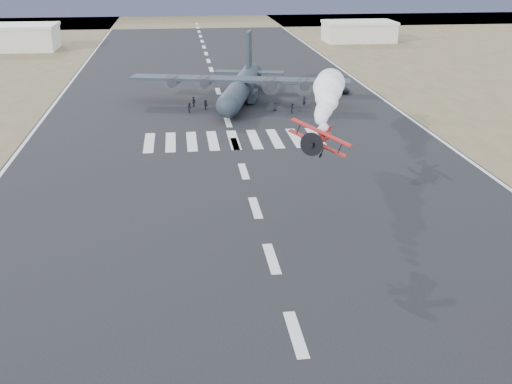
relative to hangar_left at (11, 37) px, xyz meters
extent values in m
plane|color=black|center=(52.00, -145.00, -3.41)|extent=(500.00, 500.00, 0.00)
cube|color=brown|center=(52.00, 85.00, -3.41)|extent=(500.00, 80.00, 0.00)
cube|color=beige|center=(0.00, 0.00, -0.41)|extent=(24.00, 14.00, 6.00)
cube|color=silver|center=(0.00, 0.00, 2.89)|extent=(24.50, 14.50, 0.80)
cube|color=beige|center=(98.00, 5.00, -0.81)|extent=(20.00, 12.00, 5.20)
cube|color=silver|center=(98.00, 5.00, 2.09)|extent=(20.50, 12.50, 0.80)
cylinder|color=red|center=(57.61, -125.86, 5.33)|extent=(2.15, 5.06, 0.90)
sphere|color=black|center=(57.66, -125.67, 5.68)|extent=(0.70, 0.70, 0.70)
cylinder|color=black|center=(57.00, -128.18, 5.33)|extent=(1.12, 0.84, 1.00)
cylinder|color=black|center=(56.91, -128.52, 5.33)|extent=(2.13, 0.59, 2.20)
cube|color=red|center=(57.51, -126.25, 4.98)|extent=(5.75, 2.42, 2.10)
cube|color=red|center=(57.43, -126.54, 6.18)|extent=(5.93, 2.47, 2.16)
cube|color=red|center=(58.20, -123.64, 5.83)|extent=(0.33, 0.89, 1.00)
cube|color=red|center=(58.20, -123.64, 5.33)|extent=(2.11, 1.19, 0.08)
cylinder|color=black|center=(56.63, -126.43, 4.13)|extent=(0.23, 0.46, 0.44)
cylinder|color=black|center=(58.18, -126.84, 4.13)|extent=(0.23, 0.46, 0.44)
sphere|color=white|center=(58.25, -123.45, 5.33)|extent=(0.70, 0.70, 0.70)
sphere|color=white|center=(58.87, -121.13, 5.36)|extent=(1.02, 1.02, 1.02)
sphere|color=white|center=(59.48, -118.81, 5.39)|extent=(1.34, 1.34, 1.34)
sphere|color=white|center=(60.10, -116.50, 5.42)|extent=(1.66, 1.66, 1.66)
sphere|color=white|center=(60.71, -114.18, 5.45)|extent=(1.98, 1.98, 1.98)
sphere|color=white|center=(61.33, -111.86, 5.48)|extent=(2.30, 2.30, 2.30)
sphere|color=white|center=(61.94, -109.54, 5.51)|extent=(2.62, 2.62, 2.62)
sphere|color=white|center=(62.56, -107.23, 5.54)|extent=(2.94, 2.94, 2.94)
sphere|color=white|center=(63.17, -104.91, 5.57)|extent=(3.26, 3.26, 3.26)
sphere|color=white|center=(63.79, -102.59, 5.60)|extent=(3.58, 3.58, 3.58)
sphere|color=white|center=(64.40, -100.27, 5.63)|extent=(3.90, 3.90, 3.90)
cylinder|color=#1C232B|center=(55.34, -71.27, -0.91)|extent=(10.27, 27.08, 3.85)
sphere|color=#1C232B|center=(52.07, -84.35, -0.91)|extent=(3.85, 3.85, 3.85)
cone|color=#1C232B|center=(58.60, -58.20, -0.91)|extent=(5.14, 6.54, 3.85)
cube|color=#1C232B|center=(55.10, -72.21, 0.92)|extent=(38.33, 13.26, 0.48)
cylinder|color=#1C232B|center=(43.78, -69.87, 0.44)|extent=(2.57, 3.97, 1.73)
cylinder|color=#3F3F44|center=(43.31, -71.74, 0.44)|extent=(3.19, 0.84, 3.27)
cylinder|color=#1C232B|center=(49.38, -71.27, 0.44)|extent=(2.57, 3.97, 1.73)
cylinder|color=#3F3F44|center=(48.92, -73.14, 0.44)|extent=(3.19, 0.84, 3.27)
cylinder|color=#1C232B|center=(60.59, -74.07, 0.44)|extent=(2.57, 3.97, 1.73)
cylinder|color=#3F3F44|center=(60.12, -75.94, 0.44)|extent=(3.19, 0.84, 3.27)
cylinder|color=#1C232B|center=(66.19, -75.48, 0.44)|extent=(2.57, 3.97, 1.73)
cylinder|color=#3F3F44|center=(65.72, -77.34, 0.44)|extent=(3.19, 0.84, 3.27)
cube|color=#1C232B|center=(58.14, -60.07, 3.91)|extent=(1.61, 4.34, 7.70)
cube|color=#1C232B|center=(58.25, -59.60, -0.14)|extent=(13.77, 6.07, 0.34)
cube|color=#1C232B|center=(53.51, -69.83, -2.35)|extent=(2.52, 5.88, 1.54)
cylinder|color=black|center=(53.51, -69.83, -2.88)|extent=(0.72, 1.14, 1.06)
cube|color=#1C232B|center=(57.62, -70.85, -2.35)|extent=(2.52, 5.88, 1.54)
cylinder|color=black|center=(57.62, -70.85, -2.88)|extent=(0.72, 1.14, 1.06)
cylinder|color=black|center=(52.77, -81.54, -2.97)|extent=(0.58, 0.93, 0.87)
imported|color=black|center=(74.16, -65.43, -2.67)|extent=(5.82, 4.28, 1.47)
imported|color=black|center=(66.07, -75.42, -2.52)|extent=(0.74, 0.65, 1.78)
imported|color=black|center=(46.16, -77.61, -2.57)|extent=(0.69, 0.91, 1.67)
imported|color=black|center=(51.08, -79.38, -2.60)|extent=(1.14, 0.99, 1.62)
imported|color=black|center=(46.93, -73.38, -2.54)|extent=(1.06, 1.10, 1.73)
imported|color=black|center=(60.48, -78.17, -2.60)|extent=(0.74, 0.91, 1.62)
imported|color=black|center=(48.90, -76.01, -2.53)|extent=(0.77, 1.69, 1.76)
imported|color=black|center=(52.53, -80.31, -2.49)|extent=(0.71, 0.79, 1.84)
imported|color=black|center=(63.16, -80.16, -2.58)|extent=(0.52, 0.82, 1.66)
camera|label=1|loc=(44.47, -183.39, 22.22)|focal=45.00mm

